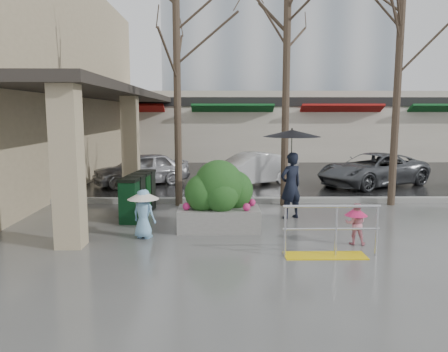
{
  "coord_description": "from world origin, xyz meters",
  "views": [
    {
      "loc": [
        -0.81,
        -9.45,
        2.8
      ],
      "look_at": [
        -0.66,
        0.86,
        1.3
      ],
      "focal_mm": 35.0,
      "sensor_mm": 36.0,
      "label": 1
    }
  ],
  "objects_px": {
    "child_pink": "(356,221)",
    "car_b": "(250,169)",
    "child_blue": "(144,208)",
    "tree_west": "(176,33)",
    "car_a": "(141,169)",
    "news_boxes": "(138,195)",
    "car_c": "(373,170)",
    "tree_midwest": "(287,28)",
    "tree_mideast": "(400,41)",
    "planter": "(219,197)",
    "woman": "(291,162)",
    "handrail": "(329,238)"
  },
  "relations": [
    {
      "from": "child_pink",
      "to": "car_b",
      "type": "bearing_deg",
      "value": -65.97
    },
    {
      "from": "child_blue",
      "to": "car_b",
      "type": "height_order",
      "value": "car_b"
    },
    {
      "from": "child_pink",
      "to": "child_blue",
      "type": "height_order",
      "value": "child_blue"
    },
    {
      "from": "tree_west",
      "to": "car_a",
      "type": "distance_m",
      "value": 6.16
    },
    {
      "from": "news_boxes",
      "to": "car_c",
      "type": "xyz_separation_m",
      "value": [
        8.13,
        4.87,
        0.05
      ]
    },
    {
      "from": "tree_midwest",
      "to": "child_pink",
      "type": "xyz_separation_m",
      "value": [
        0.93,
        -4.02,
        -4.72
      ]
    },
    {
      "from": "news_boxes",
      "to": "car_b",
      "type": "height_order",
      "value": "car_b"
    },
    {
      "from": "child_blue",
      "to": "tree_midwest",
      "type": "bearing_deg",
      "value": -112.16
    },
    {
      "from": "tree_mideast",
      "to": "planter",
      "type": "xyz_separation_m",
      "value": [
        -5.28,
        -2.82,
        -4.05
      ]
    },
    {
      "from": "planter",
      "to": "car_b",
      "type": "xyz_separation_m",
      "value": [
        1.2,
        6.5,
        -0.18
      ]
    },
    {
      "from": "tree_mideast",
      "to": "planter",
      "type": "height_order",
      "value": "tree_mideast"
    },
    {
      "from": "tree_west",
      "to": "car_b",
      "type": "height_order",
      "value": "tree_west"
    },
    {
      "from": "tree_mideast",
      "to": "child_blue",
      "type": "distance_m",
      "value": 8.85
    },
    {
      "from": "tree_west",
      "to": "tree_mideast",
      "type": "relative_size",
      "value": 1.05
    },
    {
      "from": "woman",
      "to": "child_blue",
      "type": "height_order",
      "value": "woman"
    },
    {
      "from": "woman",
      "to": "news_boxes",
      "type": "height_order",
      "value": "woman"
    },
    {
      "from": "child_pink",
      "to": "car_a",
      "type": "height_order",
      "value": "car_a"
    },
    {
      "from": "tree_midwest",
      "to": "tree_mideast",
      "type": "xyz_separation_m",
      "value": [
        3.3,
        -0.0,
        -0.37
      ]
    },
    {
      "from": "woman",
      "to": "child_pink",
      "type": "xyz_separation_m",
      "value": [
        1.01,
        -2.35,
        -1.01
      ]
    },
    {
      "from": "woman",
      "to": "planter",
      "type": "distance_m",
      "value": 2.34
    },
    {
      "from": "child_pink",
      "to": "tree_west",
      "type": "bearing_deg",
      "value": -32.74
    },
    {
      "from": "handrail",
      "to": "car_c",
      "type": "xyz_separation_m",
      "value": [
        3.79,
        8.33,
        0.25
      ]
    },
    {
      "from": "tree_mideast",
      "to": "tree_midwest",
      "type": "bearing_deg",
      "value": 180.0
    },
    {
      "from": "tree_midwest",
      "to": "news_boxes",
      "type": "xyz_separation_m",
      "value": [
        -4.18,
        -1.34,
        -4.66
      ]
    },
    {
      "from": "tree_midwest",
      "to": "child_pink",
      "type": "relative_size",
      "value": 7.78
    },
    {
      "from": "tree_mideast",
      "to": "woman",
      "type": "relative_size",
      "value": 2.7
    },
    {
      "from": "handrail",
      "to": "car_a",
      "type": "height_order",
      "value": "car_a"
    },
    {
      "from": "child_blue",
      "to": "tree_mideast",
      "type": "bearing_deg",
      "value": -129.08
    },
    {
      "from": "car_a",
      "to": "child_pink",
      "type": "bearing_deg",
      "value": 8.52
    },
    {
      "from": "car_a",
      "to": "news_boxes",
      "type": "bearing_deg",
      "value": -19.43
    },
    {
      "from": "handrail",
      "to": "child_blue",
      "type": "bearing_deg",
      "value": 161.08
    },
    {
      "from": "handrail",
      "to": "child_pink",
      "type": "xyz_separation_m",
      "value": [
        0.77,
        0.78,
        0.14
      ]
    },
    {
      "from": "handrail",
      "to": "planter",
      "type": "distance_m",
      "value": 2.95
    },
    {
      "from": "car_a",
      "to": "car_b",
      "type": "bearing_deg",
      "value": 59.1
    },
    {
      "from": "woman",
      "to": "car_c",
      "type": "bearing_deg",
      "value": -155.95
    },
    {
      "from": "woman",
      "to": "tree_mideast",
      "type": "bearing_deg",
      "value": 178.17
    },
    {
      "from": "tree_midwest",
      "to": "news_boxes",
      "type": "distance_m",
      "value": 6.4
    },
    {
      "from": "tree_midwest",
      "to": "child_blue",
      "type": "bearing_deg",
      "value": -136.52
    },
    {
      "from": "child_blue",
      "to": "news_boxes",
      "type": "relative_size",
      "value": 0.53
    },
    {
      "from": "tree_mideast",
      "to": "car_c",
      "type": "relative_size",
      "value": 1.43
    },
    {
      "from": "woman",
      "to": "child_pink",
      "type": "relative_size",
      "value": 2.67
    },
    {
      "from": "tree_west",
      "to": "tree_midwest",
      "type": "distance_m",
      "value": 3.2
    },
    {
      "from": "tree_mideast",
      "to": "woman",
      "type": "distance_m",
      "value": 5.03
    },
    {
      "from": "planter",
      "to": "car_c",
      "type": "relative_size",
      "value": 0.43
    },
    {
      "from": "tree_west",
      "to": "news_boxes",
      "type": "xyz_separation_m",
      "value": [
        -0.98,
        -1.34,
        -4.51
      ]
    },
    {
      "from": "news_boxes",
      "to": "car_a",
      "type": "relative_size",
      "value": 0.57
    },
    {
      "from": "woman",
      "to": "car_c",
      "type": "height_order",
      "value": "woman"
    },
    {
      "from": "child_pink",
      "to": "car_c",
      "type": "relative_size",
      "value": 0.2
    },
    {
      "from": "car_a",
      "to": "car_b",
      "type": "distance_m",
      "value": 4.23
    },
    {
      "from": "handrail",
      "to": "child_pink",
      "type": "height_order",
      "value": "handrail"
    }
  ]
}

